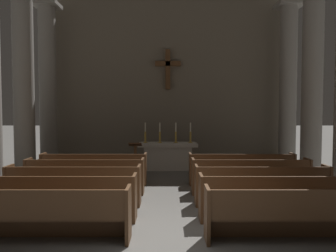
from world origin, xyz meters
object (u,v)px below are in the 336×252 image
pew_left_row_4 (85,176)px  column_left_fourth (48,86)px  pew_right_row_5 (242,169)px  column_right_fourth (288,86)px  pew_left_row_2 (59,198)px  pew_left_row_1 (38,214)px  pew_right_row_3 (262,185)px  candlestick_inner_left (160,136)px  altar (168,155)px  pew_left_row_5 (94,169)px  candlestick_outer_right (191,136)px  pew_right_row_2 (277,198)px  column_right_third (312,82)px  pew_left_row_3 (74,185)px  candlestick_outer_left (145,136)px  lectern (136,160)px  column_left_third (24,82)px  candlestick_inner_right (176,136)px  pew_right_row_1 (297,214)px  pew_right_row_4 (251,176)px

pew_left_row_4 → column_left_fourth: size_ratio=0.48×
pew_right_row_5 → column_right_fourth: size_ratio=0.48×
pew_left_row_2 → column_right_fourth: size_ratio=0.48×
pew_left_row_1 → pew_right_row_3: size_ratio=1.00×
candlestick_inner_left → altar: bearing=0.0°
pew_left_row_5 → candlestick_outer_right: size_ratio=4.14×
pew_right_row_2 → altar: 6.18m
pew_right_row_2 → column_right_third: column_right_third is taller
pew_right_row_5 → column_left_fourth: (-7.14, 3.72, 2.73)m
pew_left_row_1 → pew_left_row_4: 3.25m
pew_left_row_3 → column_right_third: column_right_third is taller
pew_left_row_3 → candlestick_inner_left: (1.92, 4.68, 0.78)m
pew_left_row_1 → candlestick_outer_left: (1.37, 6.84, 0.78)m
lectern → pew_right_row_2: bearing=-53.9°
column_left_third → candlestick_inner_right: 5.67m
altar → column_right_third: bearing=-12.4°
pew_left_row_5 → column_right_third: (7.14, 1.43, 2.73)m
pew_left_row_4 → candlestick_outer_left: candlestick_outer_left is taller
pew_right_row_5 → column_left_third: size_ratio=0.48×
pew_left_row_4 → candlestick_inner_left: size_ratio=4.14×
pew_left_row_3 → column_left_fourth: column_left_fourth is taller
column_left_third → column_left_fourth: size_ratio=1.00×
pew_right_row_5 → candlestick_inner_left: 3.65m
pew_left_row_1 → column_right_third: bearing=38.9°
candlestick_outer_left → column_right_third: bearing=-10.7°
pew_left_row_4 → pew_right_row_3: bearing=-13.7°
column_right_fourth → altar: size_ratio=2.99×
column_left_third → column_left_fourth: same height
candlestick_inner_right → lectern: size_ratio=0.66×
candlestick_inner_left → lectern: size_ratio=0.66×
pew_right_row_1 → pew_right_row_3: (0.00, 2.17, 0.00)m
pew_left_row_2 → lectern: lectern is taller
pew_left_row_2 → column_left_third: (-2.69, 4.68, 2.73)m
pew_right_row_4 → candlestick_inner_right: size_ratio=4.14×
column_right_fourth → lectern: bearing=-158.2°
pew_right_row_1 → column_left_third: bearing=141.1°
candlestick_inner_right → pew_left_row_3: bearing=-118.3°
candlestick_outer_right → lectern: bearing=-148.5°
pew_left_row_4 → column_right_fourth: 9.02m
column_right_third → column_left_fourth: bearing=166.9°
pew_left_row_1 → column_left_third: bearing=115.0°
pew_right_row_2 → column_left_fourth: column_left_fourth is taller
pew_right_row_2 → candlestick_outer_left: 6.58m
pew_left_row_5 → candlestick_outer_right: (3.07, 2.51, 0.78)m
candlestick_outer_left → lectern: candlestick_outer_left is taller
pew_left_row_1 → pew_right_row_5: 6.21m
candlestick_inner_right → pew_right_row_1: bearing=-74.3°
pew_left_row_2 → candlestick_outer_right: bearing=61.9°
candlestick_inner_left → candlestick_outer_right: size_ratio=1.00×
pew_right_row_1 → candlestick_inner_left: candlestick_inner_left is taller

